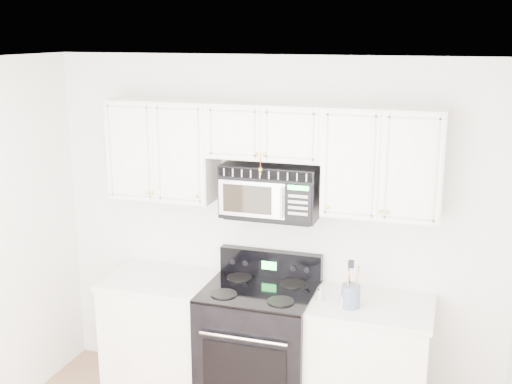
% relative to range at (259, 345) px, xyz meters
% --- Properties ---
extents(room, '(3.51, 3.51, 2.61)m').
position_rel_range_xyz_m(room, '(0.01, -1.41, 0.82)').
color(room, '#947251').
rests_on(room, ground).
extents(base_cabinet_left, '(0.86, 0.65, 0.92)m').
position_rel_range_xyz_m(base_cabinet_left, '(-0.79, 0.03, -0.06)').
color(base_cabinet_left, white).
rests_on(base_cabinet_left, ground).
extents(base_cabinet_right, '(0.86, 0.65, 0.92)m').
position_rel_range_xyz_m(base_cabinet_right, '(0.81, 0.03, -0.06)').
color(base_cabinet_right, white).
rests_on(base_cabinet_right, ground).
extents(range, '(0.80, 0.73, 1.13)m').
position_rel_range_xyz_m(range, '(0.00, 0.00, 0.00)').
color(range, black).
rests_on(range, ground).
extents(upper_cabinets, '(2.44, 0.37, 0.75)m').
position_rel_range_xyz_m(upper_cabinets, '(0.01, 0.17, 1.45)').
color(upper_cabinets, white).
rests_on(upper_cabinets, ground).
extents(microwave, '(0.70, 0.40, 0.39)m').
position_rel_range_xyz_m(microwave, '(0.04, 0.16, 1.16)').
color(microwave, black).
rests_on(microwave, ground).
extents(utensil_crock, '(0.13, 0.13, 0.34)m').
position_rel_range_xyz_m(utensil_crock, '(0.68, -0.08, 0.52)').
color(utensil_crock, slate).
rests_on(utensil_crock, base_cabinet_right).
extents(shaker_salt, '(0.04, 0.04, 0.09)m').
position_rel_range_xyz_m(shaker_salt, '(0.46, -0.03, 0.48)').
color(shaker_salt, '#A9A7BE').
rests_on(shaker_salt, base_cabinet_right).
extents(shaker_pepper, '(0.04, 0.04, 0.10)m').
position_rel_range_xyz_m(shaker_pepper, '(0.63, -0.10, 0.49)').
color(shaker_pepper, '#A9A7BE').
rests_on(shaker_pepper, base_cabinet_right).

